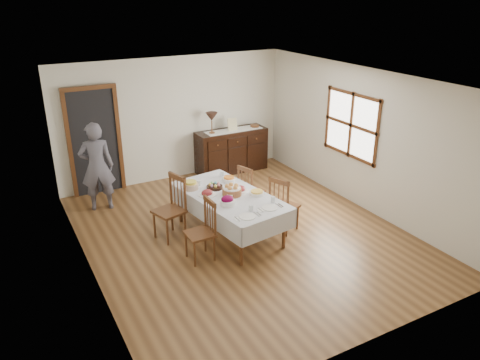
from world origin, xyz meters
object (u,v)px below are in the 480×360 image
chair_left_near (203,230)px  chair_left_far (171,207)px  chair_right_near (283,204)px  person (97,164)px  table_lamp (212,117)px  chair_right_far (250,189)px  sideboard (231,151)px  dining_table (229,200)px

chair_left_near → chair_left_far: 0.89m
chair_left_far → chair_right_near: 1.85m
chair_left_near → person: bearing=-159.8°
chair_right_near → table_lamp: bearing=-24.7°
chair_left_far → person: 1.88m
chair_left_near → chair_right_far: bearing=126.0°
sideboard → table_lamp: table_lamp is taller
chair_left_near → table_lamp: table_lamp is taller
dining_table → chair_right_far: chair_right_far is taller
chair_left_far → chair_right_far: chair_left_far is taller
chair_right_near → chair_right_far: bearing=-15.3°
table_lamp → chair_right_near: bearing=-91.9°
dining_table → chair_left_near: chair_left_near is taller
dining_table → chair_right_far: bearing=30.2°
dining_table → table_lamp: (0.93, 2.59, 0.68)m
chair_left_near → sideboard: chair_left_near is taller
person → table_lamp: person is taller
dining_table → sideboard: (1.41, 2.61, -0.16)m
chair_left_far → chair_right_near: (1.70, -0.73, -0.03)m
dining_table → chair_left_near: (-0.71, -0.49, -0.15)m
chair_right_far → person: size_ratio=0.51×
chair_left_far → chair_right_near: chair_left_far is taller
person → table_lamp: 2.68m
chair_right_near → table_lamp: (0.10, 2.93, 0.81)m
chair_left_far → person: person is taller
dining_table → chair_right_near: bearing=-30.6°
person → sideboard: bearing=-158.1°
sideboard → chair_right_near: bearing=-101.1°
sideboard → table_lamp: bearing=-177.4°
chair_left_far → sideboard: chair_left_far is taller
dining_table → chair_right_far: 0.93m
chair_right_near → sideboard: 3.01m
sideboard → person: 3.15m
dining_table → person: (-1.66, 2.05, 0.26)m
chair_left_near → chair_left_far: (-0.16, 0.87, 0.05)m
person → chair_left_near: bearing=122.2°
chair_left_far → table_lamp: 2.95m
chair_right_far → table_lamp: (0.22, 2.02, 0.85)m
sideboard → table_lamp: (-0.48, -0.02, 0.83)m
table_lamp → sideboard: bearing=2.6°
chair_left_far → sideboard: 3.19m
chair_right_near → table_lamp: size_ratio=2.18×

